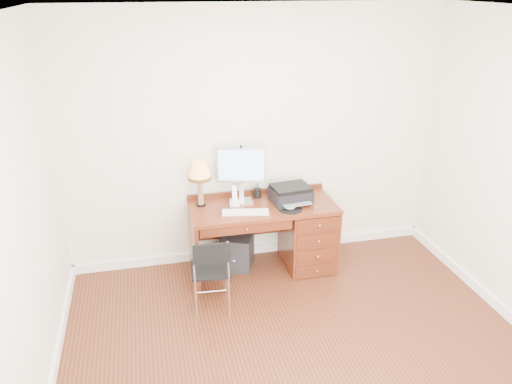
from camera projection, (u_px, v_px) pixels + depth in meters
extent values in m
plane|color=#3D1A0D|center=(303.00, 354.00, 4.17)|extent=(4.00, 4.00, 0.00)
plane|color=silver|center=(255.00, 139.00, 5.21)|extent=(4.00, 0.00, 4.00)
plane|color=silver|center=(15.00, 238.00, 3.22)|extent=(0.00, 3.50, 3.50)
plane|color=white|center=(319.00, 12.00, 3.11)|extent=(4.00, 4.00, 0.00)
cube|color=white|center=(256.00, 249.00, 5.70)|extent=(4.00, 0.03, 0.10)
cube|color=white|center=(510.00, 316.00, 4.56)|extent=(0.03, 3.50, 0.10)
cube|color=maroon|center=(263.00, 207.00, 5.13)|extent=(1.50, 0.65, 0.04)
cube|color=maroon|center=(308.00, 234.00, 5.38)|extent=(0.50, 0.61, 0.71)
cube|color=maroon|center=(194.00, 247.00, 5.13)|extent=(0.04, 0.61, 0.71)
cube|color=#532010|center=(235.00, 220.00, 5.45)|extent=(0.96, 0.03, 0.39)
cube|color=#532010|center=(247.00, 229.00, 4.84)|extent=(0.91, 0.03, 0.09)
sphere|color=#BF8C3F|center=(318.00, 249.00, 5.08)|extent=(0.03, 0.03, 0.03)
cube|color=silver|center=(241.00, 201.00, 5.20)|extent=(0.26, 0.21, 0.02)
cube|color=silver|center=(240.00, 191.00, 5.21)|extent=(0.06, 0.04, 0.18)
cube|color=silver|center=(240.00, 165.00, 5.08)|extent=(0.50, 0.16, 0.37)
cube|color=#4C8CF2|center=(241.00, 165.00, 5.06)|extent=(0.45, 0.12, 0.32)
cube|color=white|center=(245.00, 212.00, 4.95)|extent=(0.48, 0.22, 0.02)
cylinder|color=black|center=(290.00, 209.00, 5.03)|extent=(0.24, 0.24, 0.01)
ellipsoid|color=white|center=(290.00, 207.00, 5.02)|extent=(0.11, 0.07, 0.04)
cube|color=black|center=(290.00, 195.00, 5.18)|extent=(0.43, 0.35, 0.14)
cube|color=black|center=(291.00, 188.00, 5.15)|extent=(0.41, 0.33, 0.04)
cylinder|color=black|center=(201.00, 204.00, 5.12)|extent=(0.10, 0.10, 0.02)
cone|color=olive|center=(200.00, 191.00, 5.06)|extent=(0.06, 0.06, 0.29)
cone|color=#F5B34D|center=(199.00, 169.00, 4.97)|extent=(0.23, 0.23, 0.18)
cylinder|color=#593814|center=(200.00, 178.00, 5.01)|extent=(0.24, 0.24, 0.04)
cube|color=white|center=(235.00, 203.00, 5.12)|extent=(0.11, 0.11, 0.04)
cube|color=white|center=(235.00, 194.00, 5.08)|extent=(0.06, 0.07, 0.17)
cylinder|color=black|center=(257.00, 193.00, 5.29)|extent=(0.08, 0.08, 0.10)
cube|color=black|center=(211.00, 269.00, 4.64)|extent=(0.38, 0.38, 0.02)
cube|color=black|center=(212.00, 255.00, 4.39)|extent=(0.32, 0.05, 0.21)
cylinder|color=silver|center=(193.00, 281.00, 4.83)|extent=(0.02, 0.02, 0.40)
cylinder|color=silver|center=(224.00, 277.00, 4.89)|extent=(0.02, 0.02, 0.40)
cylinder|color=silver|center=(197.00, 299.00, 4.55)|extent=(0.02, 0.02, 0.40)
cylinder|color=silver|center=(230.00, 294.00, 4.62)|extent=(0.02, 0.02, 0.40)
cylinder|color=silver|center=(195.00, 264.00, 4.39)|extent=(0.02, 0.02, 0.36)
cylinder|color=silver|center=(229.00, 260.00, 4.45)|extent=(0.02, 0.02, 0.36)
cube|color=black|center=(237.00, 251.00, 5.38)|extent=(0.42, 0.42, 0.37)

